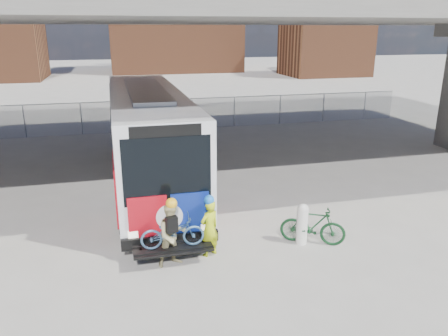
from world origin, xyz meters
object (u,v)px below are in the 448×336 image
object	(u,v)px
bike_parked	(313,226)
bus	(147,129)
bollard	(302,222)
cyclist_hivis	(209,227)
cyclist_tan	(173,234)

from	to	relation	value
bike_parked	bus	bearing A→B (deg)	60.29
bollard	cyclist_hivis	world-z (taller)	cyclist_hivis
bus	bike_parked	bearing A→B (deg)	-58.56
cyclist_tan	bike_parked	world-z (taller)	cyclist_tan
bollard	cyclist_hivis	xyz separation A→B (m)	(-2.62, 0.00, 0.18)
bollard	cyclist_tan	distance (m)	3.64
cyclist_hivis	bike_parked	distance (m)	2.93
bollard	bike_parked	size ratio (longest dim) A/B	0.66
bus	cyclist_hivis	bearing A→B (deg)	-80.99
bus	cyclist_tan	xyz separation A→B (m)	(0.00, -6.60, -1.25)
bus	bike_parked	distance (m)	7.67
cyclist_tan	bike_parked	size ratio (longest dim) A/B	1.01
bus	cyclist_hivis	world-z (taller)	bus
bus	cyclist_hivis	distance (m)	6.54
cyclist_hivis	bollard	bearing A→B (deg)	153.01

